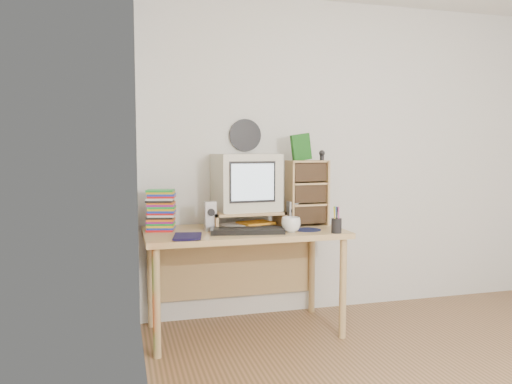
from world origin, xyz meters
TOP-DOWN VIEW (x-y plane):
  - back_wall at (0.00, 1.75)m, footprint 3.50×0.00m
  - left_wall at (-1.75, 0.00)m, footprint 0.00×3.50m
  - curtain at (-1.71, 0.48)m, footprint 0.00×2.20m
  - wall_disc at (-0.93, 1.73)m, footprint 0.25×0.02m
  - desk at (-1.03, 1.44)m, footprint 1.40×0.70m
  - monitor_riser at (-0.98, 1.48)m, footprint 0.52×0.30m
  - crt_monitor at (-0.97, 1.53)m, footprint 0.47×0.47m
  - speaker_left at (-1.27, 1.40)m, footprint 0.08×0.08m
  - speaker_right at (-0.64, 1.44)m, footprint 0.07×0.07m
  - keyboard at (-1.04, 1.23)m, footprint 0.52×0.25m
  - dvd_stack at (-1.60, 1.49)m, footprint 0.21×0.17m
  - cd_rack at (-0.52, 1.47)m, footprint 0.30×0.18m
  - mug at (-0.74, 1.19)m, footprint 0.14×0.14m
  - diary at (-1.55, 1.17)m, footprint 0.24×0.20m
  - mousepad at (-0.60, 1.25)m, footprint 0.24×0.24m
  - pen_cup at (-0.45, 1.07)m, footprint 0.08×0.08m
  - papers at (-1.00, 1.47)m, footprint 0.32×0.27m
  - red_box at (-1.18, 1.28)m, footprint 0.08×0.07m
  - game_box at (-0.56, 1.48)m, footprint 0.16×0.06m
  - webcam at (-0.42, 1.43)m, footprint 0.05×0.05m

SIDE VIEW (x-z plane):
  - desk at x=-1.03m, z-range 0.24..0.99m
  - mousepad at x=-0.60m, z-range 0.75..0.75m
  - keyboard at x=-1.04m, z-range 0.75..0.78m
  - red_box at x=-1.18m, z-range 0.75..0.79m
  - papers at x=-1.00m, z-range 0.75..0.79m
  - diary at x=-1.55m, z-range 0.75..0.79m
  - mug at x=-0.74m, z-range 0.75..0.85m
  - pen_cup at x=-0.45m, z-range 0.75..0.89m
  - speaker_right at x=-0.64m, z-range 0.75..0.94m
  - monitor_riser at x=-0.98m, z-range 0.78..0.90m
  - speaker_left at x=-1.27m, z-range 0.75..0.96m
  - dvd_stack at x=-1.60m, z-range 0.75..1.01m
  - cd_rack at x=-0.52m, z-range 0.75..1.24m
  - crt_monitor at x=-0.97m, z-range 0.87..1.29m
  - curtain at x=-1.71m, z-range 0.05..2.25m
  - back_wall at x=0.00m, z-range -0.50..3.00m
  - left_wall at x=-1.75m, z-range -0.50..3.00m
  - webcam at x=-0.42m, z-range 1.24..1.32m
  - game_box at x=-0.56m, z-range 1.24..1.44m
  - wall_disc at x=-0.93m, z-range 1.30..1.55m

